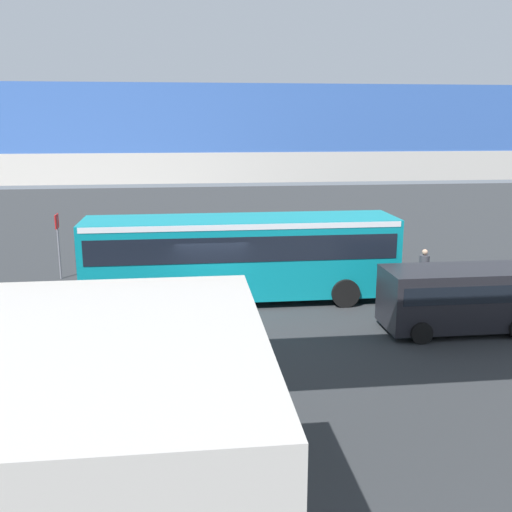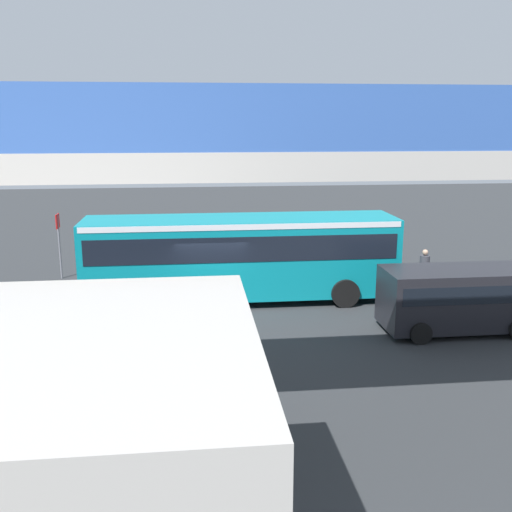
{
  "view_description": "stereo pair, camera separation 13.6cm",
  "coord_description": "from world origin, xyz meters",
  "px_view_note": "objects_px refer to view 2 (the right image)",
  "views": [
    {
      "loc": [
        0.76,
        20.02,
        6.6
      ],
      "look_at": [
        -1.75,
        -1.26,
        1.6
      ],
      "focal_mm": 40.53,
      "sensor_mm": 36.0,
      "label": 1
    },
    {
      "loc": [
        0.63,
        20.03,
        6.6
      ],
      "look_at": [
        -1.75,
        -1.26,
        1.6
      ],
      "focal_mm": 40.53,
      "sensor_mm": 36.0,
      "label": 2
    }
  ],
  "objects_px": {
    "city_bus": "(241,251)",
    "pedestrian": "(424,272)",
    "parked_van": "(458,296)",
    "traffic_sign": "(59,235)"
  },
  "relations": [
    {
      "from": "parked_van",
      "to": "pedestrian",
      "type": "relative_size",
      "value": 2.68
    },
    {
      "from": "city_bus",
      "to": "pedestrian",
      "type": "xyz_separation_m",
      "value": [
        -7.14,
        0.04,
        -1.0
      ]
    },
    {
      "from": "city_bus",
      "to": "pedestrian",
      "type": "height_order",
      "value": "city_bus"
    },
    {
      "from": "city_bus",
      "to": "pedestrian",
      "type": "relative_size",
      "value": 6.44
    },
    {
      "from": "traffic_sign",
      "to": "city_bus",
      "type": "bearing_deg",
      "value": 152.09
    },
    {
      "from": "pedestrian",
      "to": "city_bus",
      "type": "bearing_deg",
      "value": -0.35
    },
    {
      "from": "parked_van",
      "to": "traffic_sign",
      "type": "relative_size",
      "value": 1.71
    },
    {
      "from": "pedestrian",
      "to": "traffic_sign",
      "type": "bearing_deg",
      "value": -15.27
    },
    {
      "from": "city_bus",
      "to": "parked_van",
      "type": "height_order",
      "value": "city_bus"
    },
    {
      "from": "parked_van",
      "to": "pedestrian",
      "type": "height_order",
      "value": "parked_van"
    }
  ]
}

